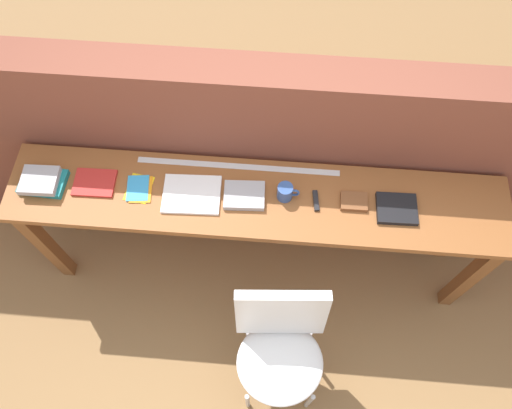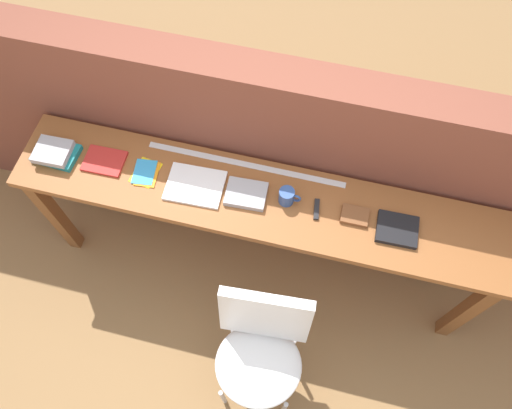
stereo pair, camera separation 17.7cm
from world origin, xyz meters
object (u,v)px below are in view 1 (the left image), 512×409
(magazine_cycling, at_px, (95,183))
(mug, at_px, (286,192))
(chair_white_moulded, at_px, (280,346))
(book_stack_leftmost, at_px, (42,181))
(book_open_centre, at_px, (192,194))
(book_repair_rightmost, at_px, (397,209))
(leather_journal_brown, at_px, (354,201))
(pamphlet_pile_colourful, at_px, (139,189))
(multitool_folded, at_px, (316,201))

(magazine_cycling, height_order, mug, mug)
(chair_white_moulded, distance_m, book_stack_leftmost, 1.44)
(book_open_centre, distance_m, book_repair_rightmost, 1.00)
(book_repair_rightmost, bearing_deg, mug, 175.54)
(leather_journal_brown, height_order, book_repair_rightmost, book_repair_rightmost)
(pamphlet_pile_colourful, bearing_deg, book_open_centre, -2.88)
(magazine_cycling, bearing_deg, book_repair_rightmost, -2.21)
(chair_white_moulded, distance_m, pamphlet_pile_colourful, 1.05)
(chair_white_moulded, xyz_separation_m, pamphlet_pile_colourful, (-0.76, 0.64, 0.36))
(chair_white_moulded, bearing_deg, book_stack_leftmost, 153.20)
(chair_white_moulded, height_order, mug, mug)
(chair_white_moulded, distance_m, book_repair_rightmost, 0.89)
(chair_white_moulded, bearing_deg, pamphlet_pile_colourful, 139.86)
(book_repair_rightmost, bearing_deg, multitool_folded, 176.56)
(mug, bearing_deg, book_repair_rightmost, -3.25)
(magazine_cycling, relative_size, leather_journal_brown, 1.58)
(multitool_folded, bearing_deg, mug, 174.13)
(mug, relative_size, multitool_folded, 1.00)
(chair_white_moulded, height_order, book_repair_rightmost, book_repair_rightmost)
(magazine_cycling, bearing_deg, chair_white_moulded, -34.63)
(pamphlet_pile_colourful, relative_size, book_repair_rightmost, 0.88)
(chair_white_moulded, bearing_deg, magazine_cycling, 146.53)
(book_stack_leftmost, bearing_deg, multitool_folded, 0.56)
(pamphlet_pile_colourful, height_order, book_repair_rightmost, book_repair_rightmost)
(chair_white_moulded, distance_m, leather_journal_brown, 0.80)
(multitool_folded, bearing_deg, leather_journal_brown, 2.66)
(multitool_folded, bearing_deg, book_stack_leftmost, -179.44)
(pamphlet_pile_colourful, xyz_separation_m, leather_journal_brown, (1.06, 0.01, 0.01))
(book_stack_leftmost, bearing_deg, magazine_cycling, 5.74)
(book_stack_leftmost, distance_m, magazine_cycling, 0.26)
(chair_white_moulded, relative_size, book_open_centre, 3.15)
(magazine_cycling, distance_m, multitool_folded, 1.10)
(book_open_centre, relative_size, leather_journal_brown, 2.18)
(mug, xyz_separation_m, multitool_folded, (0.15, -0.02, -0.04))
(leather_journal_brown, xyz_separation_m, book_repair_rightmost, (0.21, -0.02, 0.00))
(chair_white_moulded, bearing_deg, leather_journal_brown, 64.60)
(chair_white_moulded, relative_size, multitool_folded, 8.10)
(mug, bearing_deg, leather_journal_brown, -1.19)
(multitool_folded, height_order, leather_journal_brown, leather_journal_brown)
(magazine_cycling, relative_size, pamphlet_pile_colourful, 1.20)
(pamphlet_pile_colourful, relative_size, leather_journal_brown, 1.31)
(book_stack_leftmost, bearing_deg, pamphlet_pile_colourful, 1.47)
(book_open_centre, bearing_deg, leather_journal_brown, -0.61)
(multitool_folded, bearing_deg, book_repair_rightmost, -2.24)
(chair_white_moulded, distance_m, mug, 0.77)
(book_open_centre, distance_m, leather_journal_brown, 0.80)
(book_stack_leftmost, xyz_separation_m, book_open_centre, (0.75, -0.00, -0.02))
(magazine_cycling, height_order, multitool_folded, same)
(book_repair_rightmost, bearing_deg, chair_white_moulded, -130.73)
(multitool_folded, bearing_deg, book_open_centre, -178.67)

